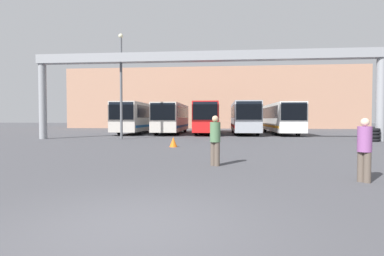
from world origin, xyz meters
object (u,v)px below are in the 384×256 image
pedestrian_mid_left (364,148)px  traffic_cone (173,142)px  bus_slot_4 (280,117)px  pedestrian_near_center (215,139)px  bus_slot_0 (139,116)px  bus_slot_1 (172,117)px  bus_slot_2 (208,116)px  lamp_post (121,82)px  tire_stack (372,135)px  bus_slot_3 (244,116)px

pedestrian_mid_left → traffic_cone: bearing=-2.4°
bus_slot_4 → pedestrian_near_center: bearing=-106.3°
bus_slot_0 → pedestrian_mid_left: (12.90, -24.88, -0.99)m
bus_slot_1 → bus_slot_0: bearing=166.3°
bus_slot_0 → bus_slot_2: bearing=-1.0°
bus_slot_4 → traffic_cone: size_ratio=21.16×
pedestrian_near_center → traffic_cone: 7.17m
bus_slot_2 → traffic_cone: size_ratio=20.52×
bus_slot_1 → lamp_post: size_ratio=1.24×
pedestrian_mid_left → traffic_cone: 11.12m
bus_slot_0 → bus_slot_1: bus_slot_0 is taller
pedestrian_mid_left → bus_slot_0: bearing=-10.7°
pedestrian_mid_left → traffic_cone: (-6.48, 9.02, -0.60)m
pedestrian_near_center → lamp_post: size_ratio=0.21×
bus_slot_4 → traffic_cone: bus_slot_4 is taller
bus_slot_2 → tire_stack: 16.05m
traffic_cone → bus_slot_2: bearing=85.1°
bus_slot_4 → pedestrian_near_center: 23.55m
bus_slot_0 → bus_slot_3: 11.69m
bus_slot_0 → bus_slot_4: bearing=0.2°
bus_slot_0 → traffic_cone: 17.19m
pedestrian_mid_left → bus_slot_4: bearing=-44.2°
bus_slot_3 → traffic_cone: 16.07m
bus_slot_3 → bus_slot_4: 3.97m
bus_slot_4 → pedestrian_mid_left: 25.09m
bus_slot_1 → bus_slot_4: 11.71m
pedestrian_mid_left → pedestrian_near_center: pedestrian_near_center is taller
bus_slot_1 → tire_stack: 18.77m
bus_slot_4 → traffic_cone: (-9.13, -15.92, -1.53)m
bus_slot_3 → lamp_post: size_ratio=1.29×
bus_slot_0 → pedestrian_near_center: size_ratio=6.97×
tire_stack → lamp_post: 19.30m
pedestrian_near_center → lamp_post: lamp_post is taller
bus_slot_0 → traffic_cone: bus_slot_0 is taller
bus_slot_3 → traffic_cone: size_ratio=18.41×
pedestrian_near_center → bus_slot_0: bearing=-33.7°
pedestrian_near_center → tire_stack: 16.51m
bus_slot_1 → traffic_cone: bearing=-80.4°
bus_slot_0 → lamp_post: (1.23, -9.72, 2.68)m
tire_stack → lamp_post: lamp_post is taller
bus_slot_0 → lamp_post: size_ratio=1.47×
bus_slot_0 → tire_stack: 22.63m
bus_slot_4 → bus_slot_3: bearing=-168.3°
bus_slot_1 → bus_slot_4: size_ratio=0.84×
bus_slot_1 → pedestrian_near_center: 22.20m
bus_slot_0 → bus_slot_4: bus_slot_0 is taller
traffic_cone → lamp_post: 9.11m
bus_slot_4 → pedestrian_mid_left: (-2.65, -24.94, -0.93)m
bus_slot_0 → pedestrian_near_center: bearing=-68.3°
bus_slot_0 → bus_slot_3: bus_slot_3 is taller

